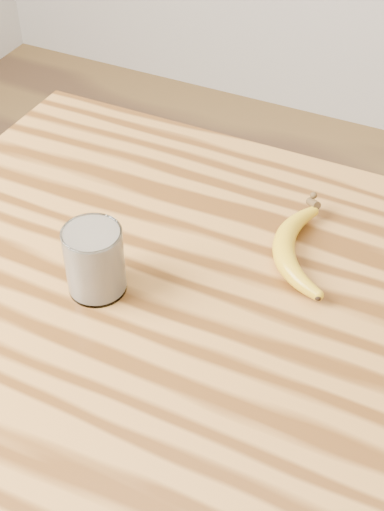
% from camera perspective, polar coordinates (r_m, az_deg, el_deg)
% --- Properties ---
extents(table, '(1.20, 0.80, 0.90)m').
position_cam_1_polar(table, '(0.98, 6.74, -12.15)').
color(table, '#A86F30').
rests_on(table, ground).
extents(smoothie_glass, '(0.08, 0.08, 0.10)m').
position_cam_1_polar(smoothie_glass, '(0.92, -7.82, -0.37)').
color(smoothie_glass, white).
rests_on(smoothie_glass, table).
extents(banana, '(0.18, 0.27, 0.03)m').
position_cam_1_polar(banana, '(0.98, 7.29, 0.55)').
color(banana, gold).
rests_on(banana, table).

